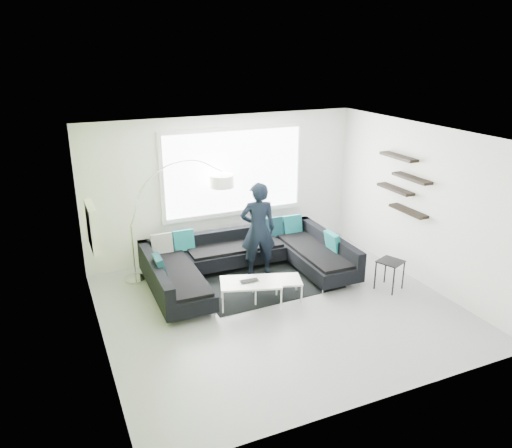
% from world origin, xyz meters
% --- Properties ---
extents(ground, '(5.50, 5.50, 0.00)m').
position_xyz_m(ground, '(0.00, 0.00, 0.00)').
color(ground, gray).
rests_on(ground, ground).
extents(room_shell, '(5.54, 5.04, 2.82)m').
position_xyz_m(room_shell, '(0.04, 0.21, 1.81)').
color(room_shell, white).
rests_on(room_shell, ground).
extents(sectional_sofa, '(3.55, 2.22, 0.76)m').
position_xyz_m(sectional_sofa, '(-0.06, 1.14, 0.34)').
color(sectional_sofa, black).
rests_on(sectional_sofa, ground).
extents(rug, '(2.46, 1.83, 0.01)m').
position_xyz_m(rug, '(0.18, 0.99, 0.01)').
color(rug, black).
rests_on(rug, ground).
extents(coffee_table, '(1.42, 1.08, 0.41)m').
position_xyz_m(coffee_table, '(-0.14, 0.30, 0.21)').
color(coffee_table, white).
rests_on(coffee_table, ground).
extents(arc_lamp, '(1.97, 0.53, 2.12)m').
position_xyz_m(arc_lamp, '(-1.95, 1.95, 1.06)').
color(arc_lamp, silver).
rests_on(arc_lamp, ground).
extents(side_table, '(0.51, 0.51, 0.53)m').
position_xyz_m(side_table, '(2.05, -0.17, 0.27)').
color(side_table, black).
rests_on(side_table, ground).
extents(person, '(0.84, 0.73, 1.77)m').
position_xyz_m(person, '(0.20, 1.29, 0.89)').
color(person, black).
rests_on(person, ground).
extents(laptop, '(0.33, 0.23, 0.02)m').
position_xyz_m(laptop, '(-0.40, 0.26, 0.42)').
color(laptop, black).
rests_on(laptop, coffee_table).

